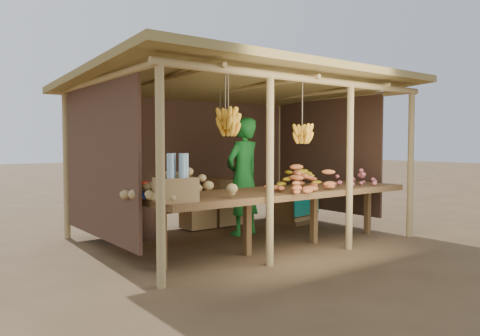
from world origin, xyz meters
TOP-DOWN VIEW (x-y plane):
  - ground at (0.00, 0.00)m, footprint 60.00×60.00m
  - stall_structure at (-0.07, 0.03)m, footprint 4.70×3.50m
  - counter at (0.00, -0.95)m, footprint 3.90×1.05m
  - potato_heap at (-1.57, -1.03)m, footprint 1.18×0.81m
  - sweet_potato_heap at (0.14, -1.25)m, footprint 1.01×0.78m
  - onion_heap at (1.23, -1.21)m, footprint 0.80×0.49m
  - banana_pile at (0.54, -0.78)m, footprint 0.69×0.43m
  - tomato_basin at (-1.90, -0.58)m, footprint 0.35×0.35m
  - bottle_box at (-1.79, -1.24)m, footprint 0.45×0.37m
  - vendor at (0.18, 0.16)m, footprint 0.74×0.56m
  - tarp_crate at (1.56, 0.44)m, footprint 0.78×0.70m
  - carton_stack at (0.22, 0.98)m, footprint 1.05×0.41m
  - burlap_sacks at (-1.39, 0.76)m, footprint 0.88×0.46m

SIDE VIEW (x-z plane):
  - ground at x=0.00m, z-range 0.00..0.00m
  - burlap_sacks at x=-1.39m, z-range -0.04..0.59m
  - tarp_crate at x=1.56m, z-range -0.07..0.76m
  - carton_stack at x=0.22m, z-range -0.05..0.75m
  - counter at x=0.00m, z-range 0.34..1.14m
  - tomato_basin at x=-1.90m, z-range 0.78..0.97m
  - vendor at x=0.18m, z-range 0.00..1.82m
  - banana_pile at x=0.54m, z-range 0.80..1.15m
  - sweet_potato_heap at x=0.14m, z-range 0.80..1.15m
  - onion_heap at x=1.23m, z-range 0.80..1.16m
  - potato_heap at x=-1.57m, z-range 0.80..1.17m
  - bottle_box at x=-1.79m, z-range 0.74..1.25m
  - stall_structure at x=-0.07m, z-range 0.70..3.13m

